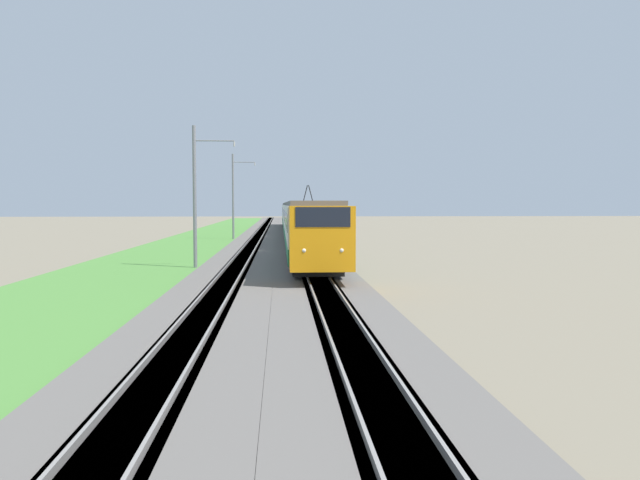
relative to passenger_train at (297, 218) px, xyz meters
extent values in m
cube|color=#605B56|center=(-17.46, 4.39, -2.31)|extent=(240.00, 4.40, 0.30)
cube|color=#605B56|center=(-17.46, 0.00, -2.31)|extent=(240.00, 4.40, 0.30)
cube|color=#4C4238|center=(-17.46, 4.39, -2.31)|extent=(240.00, 1.57, 0.30)
cube|color=gray|center=(-17.46, 4.93, -2.08)|extent=(240.00, 0.07, 0.15)
cube|color=gray|center=(-17.46, 3.86, -2.08)|extent=(240.00, 0.07, 0.15)
cube|color=#4C4238|center=(-17.46, 0.00, -2.31)|extent=(240.00, 1.57, 0.30)
cube|color=gray|center=(-17.46, 0.53, -2.08)|extent=(240.00, 0.07, 0.15)
cube|color=gray|center=(-17.46, -0.53, -2.08)|extent=(240.00, 0.07, 0.15)
cube|color=#4C8438|center=(-17.46, 9.67, -2.40)|extent=(240.00, 10.44, 0.12)
cube|color=orange|center=(-41.64, 0.00, -0.02)|extent=(2.55, 2.87, 2.88)
cube|color=black|center=(-42.02, 0.00, 0.95)|extent=(1.83, 2.39, 0.86)
sphere|color=#F2EAC6|center=(-42.86, 0.82, -0.50)|extent=(0.20, 0.20, 0.20)
sphere|color=#F2EAC6|center=(-42.86, -0.82, -0.50)|extent=(0.20, 0.20, 0.20)
cube|color=#196B47|center=(-31.21, 0.00, -1.05)|extent=(18.30, 2.99, 0.81)
cube|color=silver|center=(-31.21, 0.00, 0.39)|extent=(18.30, 2.99, 2.07)
cube|color=black|center=(-31.21, 0.00, 0.55)|extent=(16.84, 3.01, 0.87)
cube|color=#515156|center=(-31.21, 0.00, 1.55)|extent=(18.30, 2.75, 0.25)
cube|color=black|center=(-31.21, 0.00, -1.73)|extent=(17.39, 2.54, 0.55)
cylinder|color=black|center=(-38.56, 0.53, -1.58)|extent=(0.86, 0.12, 0.86)
cylinder|color=black|center=(-38.56, -0.53, -1.58)|extent=(0.86, 0.12, 0.86)
cube|color=#196B47|center=(-11.04, 0.00, -1.05)|extent=(20.85, 2.99, 0.81)
cube|color=silver|center=(-11.04, 0.00, 0.39)|extent=(20.85, 2.99, 2.07)
cube|color=black|center=(-11.04, 0.00, 0.55)|extent=(19.18, 3.01, 0.87)
cube|color=#515156|center=(-11.04, 0.00, 1.55)|extent=(20.85, 2.75, 0.25)
cube|color=black|center=(-11.04, 0.00, -1.73)|extent=(19.81, 2.54, 0.55)
cube|color=#196B47|center=(10.41, 0.00, -1.05)|extent=(20.85, 2.99, 0.81)
cube|color=silver|center=(10.41, 0.00, 0.39)|extent=(20.85, 2.99, 2.07)
cube|color=black|center=(10.41, 0.00, 0.55)|extent=(19.18, 3.01, 0.87)
cube|color=#515156|center=(10.41, 0.00, 1.55)|extent=(20.85, 2.75, 0.25)
cube|color=black|center=(10.41, 0.00, -1.73)|extent=(19.81, 2.54, 0.55)
cube|color=#196B47|center=(31.86, 0.00, -1.05)|extent=(20.85, 2.99, 0.81)
cube|color=silver|center=(31.86, 0.00, 0.39)|extent=(20.85, 2.99, 2.07)
cube|color=black|center=(31.86, 0.00, 0.55)|extent=(19.18, 3.01, 0.87)
cube|color=#515156|center=(31.86, 0.00, 1.55)|extent=(20.85, 2.75, 0.25)
cube|color=black|center=(31.86, 0.00, -1.73)|extent=(19.81, 2.54, 0.55)
cylinder|color=black|center=(-28.47, 0.18, 2.22)|extent=(0.06, 0.33, 1.08)
cylinder|color=black|center=(-28.47, -0.17, 2.22)|extent=(0.06, 0.33, 1.08)
cube|color=black|center=(-38.56, 0.00, -2.45)|extent=(0.10, 0.10, 0.00)
cylinder|color=slate|center=(-31.67, 7.00, 1.88)|extent=(0.22, 0.22, 8.68)
cylinder|color=slate|center=(-31.67, 5.80, 5.32)|extent=(0.08, 2.40, 0.08)
cylinder|color=#B2ADA8|center=(-31.67, 4.60, 5.12)|extent=(0.10, 0.10, 0.30)
cylinder|color=slate|center=(-0.81, 7.00, 2.27)|extent=(0.22, 0.22, 9.46)
cylinder|color=slate|center=(-0.81, 5.80, 6.10)|extent=(0.08, 2.40, 0.08)
cylinder|color=#B2ADA8|center=(-0.81, 4.60, 5.90)|extent=(0.10, 0.10, 0.30)
camera|label=1|loc=(-69.77, 1.84, 1.51)|focal=35.00mm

